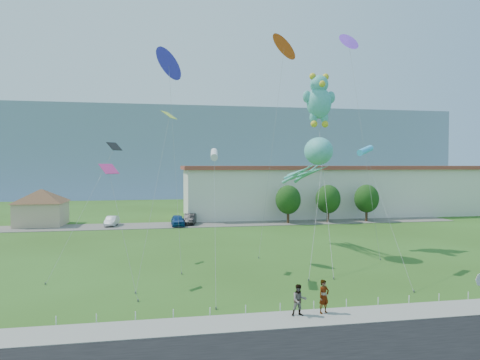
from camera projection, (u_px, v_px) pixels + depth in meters
The scene contains 25 objects.
ground at pixel (290, 303), 25.69m from camera, with size 160.00×160.00×0.00m, color #2C4B15.
sidewalk at pixel (305, 319), 22.98m from camera, with size 80.00×2.50×0.10m, color gray.
parking_strip at pixel (218, 224), 60.11m from camera, with size 70.00×6.00×0.06m, color #59544C.
hill_ridge at pixel (186, 153), 143.28m from camera, with size 160.00×50.00×25.00m, color gray.
pavilion at pixel (41, 204), 58.71m from camera, with size 9.20×9.20×5.00m.
warehouse at pixel (361, 189), 73.42m from camera, with size 61.00×15.00×8.20m.
rope_fence at pixel (297, 306), 24.40m from camera, with size 26.05×0.05×0.50m.
tree_near at pixel (288, 200), 60.78m from camera, with size 3.60×3.60×5.47m.
tree_mid at pixel (328, 199), 61.84m from camera, with size 3.60×3.60×5.47m.
tree_far at pixel (367, 199), 62.91m from camera, with size 3.60×3.60×5.47m.
pedestrian_left at pixel (324, 296), 23.69m from camera, with size 0.68×0.44×1.86m, color gray.
pedestrian_right at pixel (299, 300), 23.27m from camera, with size 0.83×0.65×1.72m, color gray.
parked_car_silver at pixel (112, 221), 58.26m from camera, with size 1.36×3.90×1.29m, color #BBBBC2.
parked_car_blue at pixel (178, 220), 58.21m from camera, with size 1.71×4.26×1.45m, color navy.
parked_car_black at pixel (190, 219), 59.89m from camera, with size 1.52×4.36×1.44m, color black.
octopus_kite at pixel (313, 161), 39.85m from camera, with size 4.82×14.81×10.82m.
teddy_bear_kite at pixel (319, 99), 42.76m from camera, with size 4.99×12.96×17.51m.
small_kite_orange at pixel (284, 52), 41.75m from camera, with size 4.38×4.67×20.61m.
small_kite_black at pixel (108, 159), 36.39m from camera, with size 4.62×8.07×10.39m.
small_kite_cyan at pixel (366, 151), 33.77m from camera, with size 0.58×7.65×9.92m.
small_kite_blue at pixel (169, 68), 36.64m from camera, with size 1.80×5.81×17.73m.
small_kite_pink at pixel (111, 180), 29.13m from camera, with size 2.83×4.92×8.49m.
small_kite_purple at pixel (350, 46), 43.17m from camera, with size 1.80×7.53×21.58m.
small_kite_yellow at pixel (166, 133), 33.12m from camera, with size 3.00×7.10×12.72m.
small_kite_white at pixel (214, 155), 30.29m from camera, with size 0.94×7.25×9.51m.
Camera 1 is at (-7.49, -24.47, 8.32)m, focal length 32.00 mm.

